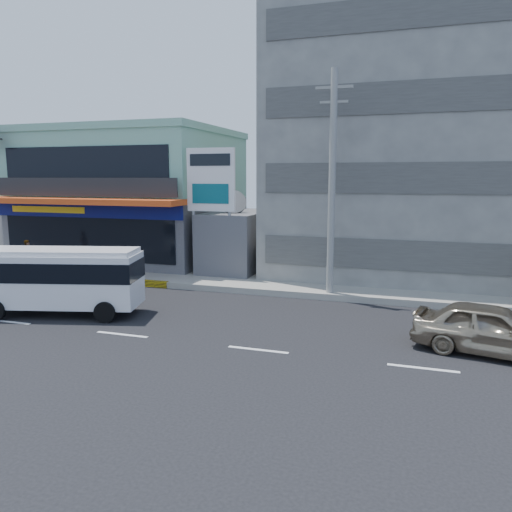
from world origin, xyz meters
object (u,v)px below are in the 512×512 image
Objects in this scene: billboard at (211,187)px; satellite_dish at (233,212)px; shop_building at (134,199)px; sedan at (492,329)px; utility_pole_near at (332,184)px; concrete_building at (429,148)px; minibus at (59,276)px; motorcycle_rider at (29,267)px.

satellite_dish is at bearing 74.48° from billboard.
shop_building reaches higher than sedan.
sedan is (20.00, -12.05, -3.19)m from shop_building.
billboard is 15.05m from sedan.
concrete_building is at bearing 62.24° from utility_pole_near.
satellite_dish is 0.32× the size of sedan.
satellite_dish is at bearing -158.20° from concrete_building.
shop_building is at bearing 147.68° from billboard.
satellite_dish reaches higher than minibus.
minibus is at bearing 103.67° from sedan.
satellite_dish reaches higher than sedan.
shop_building is 8.27× the size of satellite_dish.
utility_pole_near is at bearing 31.12° from minibus.
utility_pole_near is at bearing 59.70° from sedan.
concrete_building reaches higher than billboard.
billboard is 3.22× the size of motorcycle_rider.
concrete_building is at bearing 21.80° from satellite_dish.
concrete_building reaches higher than satellite_dish.
concrete_building is 12.17m from billboard.
billboard is at bearing -151.08° from concrete_building.
billboard is at bearing -105.52° from satellite_dish.
satellite_dish is 0.70× the size of motorcycle_rider.
sedan is (15.77, 0.40, -0.78)m from minibus.
sedan is (12.00, -9.10, -2.77)m from satellite_dish.
billboard is 1.46× the size of sedan.
motorcycle_rider is (-21.97, 4.72, -0.10)m from sedan.
shop_building is 5.79× the size of motorcycle_rider.
concrete_building is 1.60× the size of utility_pole_near.
sedan is at bearing -42.54° from utility_pole_near.
utility_pole_near reaches higher than satellite_dish.
satellite_dish is 15.32m from sedan.
shop_building is 8.27m from motorcycle_rider.
shop_building is 15.50m from utility_pole_near.
shop_building reaches higher than satellite_dish.
satellite_dish is 0.22× the size of billboard.
motorcycle_rider is (-9.47, -2.59, -4.22)m from billboard.
billboard is 6.75m from utility_pole_near.
utility_pole_near is at bearing -117.76° from concrete_building.
utility_pole_near is 1.51× the size of minibus.
sedan is at bearing 1.44° from minibus.
minibus is at bearing -113.02° from billboard.
satellite_dish is 7.17m from utility_pole_near.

